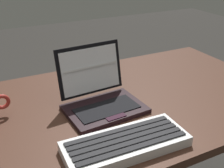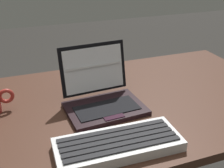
{
  "view_description": "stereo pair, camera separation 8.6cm",
  "coord_description": "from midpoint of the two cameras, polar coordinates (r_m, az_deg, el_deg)",
  "views": [
    {
      "loc": [
        -0.3,
        -0.75,
        1.2
      ],
      "look_at": [
        0.05,
        -0.06,
        0.82
      ],
      "focal_mm": 45.39,
      "sensor_mm": 36.0,
      "label": 1
    },
    {
      "loc": [
        -0.22,
        -0.78,
        1.2
      ],
      "look_at": [
        0.05,
        -0.06,
        0.82
      ],
      "focal_mm": 45.39,
      "sensor_mm": 36.0,
      "label": 2
    }
  ],
  "objects": [
    {
      "name": "external_keyboard",
      "position": [
        0.75,
        -0.75,
        -12.08
      ],
      "size": [
        0.33,
        0.14,
        0.03
      ],
      "color": "silver",
      "rests_on": "desk"
    },
    {
      "name": "desk",
      "position": [
        0.99,
        -6.54,
        -9.74
      ],
      "size": [
        1.41,
        0.68,
        0.72
      ],
      "color": "#43261B",
      "rests_on": "ground"
    },
    {
      "name": "laptop_front",
      "position": [
        0.92,
        -5.03,
        -2.61
      ],
      "size": [
        0.25,
        0.22,
        0.19
      ],
      "color": "black",
      "rests_on": "desk"
    }
  ]
}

